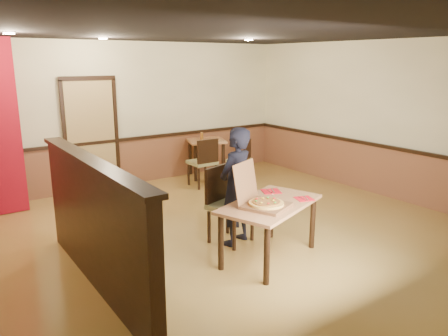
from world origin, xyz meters
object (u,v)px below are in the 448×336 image
(side_chair_right, at_px, (241,158))
(condiment, at_px, (202,136))
(side_chair_left, at_px, (204,160))
(pizza_box, at_px, (262,201))
(diner_chair, at_px, (226,201))
(side_table, at_px, (206,148))
(main_table, at_px, (270,211))
(diner, at_px, (236,187))

(side_chair_right, relative_size, condiment, 5.40)
(side_chair_left, relative_size, pizza_box, 1.34)
(diner_chair, xyz_separation_m, pizza_box, (-0.06, -0.83, 0.23))
(side_chair_right, xyz_separation_m, pizza_box, (-2.16, -3.27, 0.34))
(side_chair_right, relative_size, side_table, 0.88)
(main_table, xyz_separation_m, pizza_box, (-0.17, -0.06, 0.17))
(diner_chair, height_order, side_chair_left, diner_chair)
(pizza_box, bearing_deg, main_table, -4.15)
(side_chair_right, height_order, pizza_box, pizza_box)
(side_chair_left, xyz_separation_m, side_table, (0.45, 0.62, 0.09))
(diner, xyz_separation_m, condiment, (1.48, 3.22, 0.08))
(side_chair_left, relative_size, diner, 0.61)
(side_chair_left, bearing_deg, condiment, -118.48)
(main_table, distance_m, side_table, 4.09)
(side_chair_left, xyz_separation_m, condiment, (0.37, 0.66, 0.35))
(side_chair_right, distance_m, condiment, 0.95)
(side_chair_left, distance_m, diner, 2.81)
(condiment, bearing_deg, side_chair_right, -48.28)
(main_table, relative_size, side_table, 1.62)
(main_table, xyz_separation_m, diner_chair, (-0.12, 0.77, -0.06))
(condiment, bearing_deg, diner, -114.67)
(side_chair_left, xyz_separation_m, side_chair_right, (0.94, 0.02, -0.07))
(side_chair_right, bearing_deg, side_table, -85.56)
(main_table, height_order, side_chair_right, side_chair_right)
(diner_chair, bearing_deg, condiment, 45.56)
(side_chair_left, distance_m, side_table, 0.77)
(main_table, relative_size, side_chair_left, 1.61)
(side_chair_left, bearing_deg, diner, 67.15)
(side_chair_right, bearing_deg, pizza_box, 22.09)
(main_table, xyz_separation_m, condiment, (1.42, 3.85, 0.26))
(diner_chair, relative_size, pizza_box, 1.44)
(diner, relative_size, condiment, 10.19)
(pizza_box, bearing_deg, diner, 58.03)
(side_table, height_order, condiment, condiment)
(side_chair_left, distance_m, side_chair_right, 0.94)
(side_chair_left, distance_m, condiment, 0.83)
(main_table, height_order, side_table, side_table)
(main_table, bearing_deg, side_table, 48.66)
(diner_chair, relative_size, diner, 0.65)
(diner_chair, bearing_deg, pizza_box, -111.88)
(side_table, distance_m, diner, 3.55)
(side_chair_right, distance_m, side_table, 0.79)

